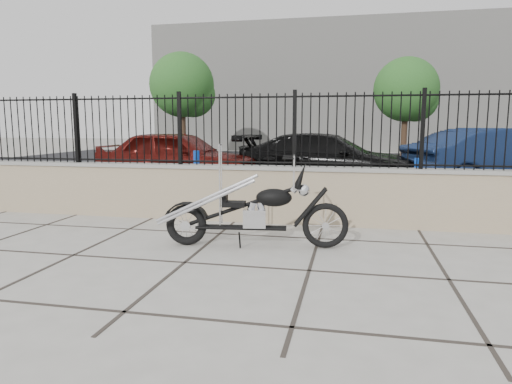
{
  "coord_description": "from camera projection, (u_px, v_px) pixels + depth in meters",
  "views": [
    {
      "loc": [
        1.94,
        -5.02,
        1.65
      ],
      "look_at": [
        0.63,
        1.18,
        0.71
      ],
      "focal_mm": 32.0,
      "sensor_mm": 36.0,
      "label": 1
    }
  ],
  "objects": [
    {
      "name": "chopper_motorcycle",
      "position": [
        251.0,
        195.0,
        6.12
      ],
      "size": [
        2.4,
        0.7,
        1.42
      ],
      "primitive_type": null,
      "rotation": [
        0.0,
        0.0,
        0.12
      ],
      "color": "black",
      "rests_on": "ground_plane"
    },
    {
      "name": "retaining_wall",
      "position": [
        236.0,
        193.0,
        7.85
      ],
      "size": [
        14.0,
        0.36,
        0.96
      ],
      "primitive_type": "cube",
      "color": "gray",
      "rests_on": "ground_plane"
    },
    {
      "name": "ground_plane",
      "position": [
        185.0,
        263.0,
        5.5
      ],
      "size": [
        90.0,
        90.0,
        0.0
      ],
      "primitive_type": "plane",
      "color": "#99968E",
      "rests_on": "ground"
    },
    {
      "name": "tree_left",
      "position": [
        182.0,
        82.0,
        22.12
      ],
      "size": [
        3.12,
        3.12,
        5.27
      ],
      "rotation": [
        0.0,
        0.0,
        0.4
      ],
      "color": "#382619",
      "rests_on": "ground_plane"
    },
    {
      "name": "parking_lot",
      "position": [
        301.0,
        168.0,
        17.6
      ],
      "size": [
        30.0,
        30.0,
        0.0
      ],
      "primitive_type": "plane",
      "color": "black",
      "rests_on": "ground"
    },
    {
      "name": "bollard_b",
      "position": [
        416.0,
        181.0,
        9.52
      ],
      "size": [
        0.12,
        0.12,
        0.96
      ],
      "primitive_type": "cylinder",
      "rotation": [
        0.0,
        0.0,
        0.03
      ],
      "color": "#0C1FBA",
      "rests_on": "ground_plane"
    },
    {
      "name": "iron_fence",
      "position": [
        236.0,
        130.0,
        7.69
      ],
      "size": [
        14.0,
        0.08,
        1.2
      ],
      "primitive_type": "cube",
      "color": "black",
      "rests_on": "retaining_wall"
    },
    {
      "name": "tree_right",
      "position": [
        406.0,
        87.0,
        19.71
      ],
      "size": [
        2.77,
        2.77,
        4.68
      ],
      "rotation": [
        0.0,
        0.0,
        -0.14
      ],
      "color": "#382619",
      "rests_on": "ground_plane"
    },
    {
      "name": "car_black",
      "position": [
        328.0,
        160.0,
        12.15
      ],
      "size": [
        5.08,
        2.54,
        1.42
      ],
      "primitive_type": "imported",
      "rotation": [
        0.0,
        0.0,
        1.46
      ],
      "color": "black",
      "rests_on": "parking_lot"
    },
    {
      "name": "bollard_a",
      "position": [
        197.0,
        176.0,
        9.87
      ],
      "size": [
        0.14,
        0.14,
        1.09
      ],
      "primitive_type": "cylinder",
      "rotation": [
        0.0,
        0.0,
        -0.05
      ],
      "color": "blue",
      "rests_on": "ground_plane"
    },
    {
      "name": "car_red",
      "position": [
        178.0,
        158.0,
        12.31
      ],
      "size": [
        4.57,
        2.09,
        1.52
      ],
      "primitive_type": "imported",
      "rotation": [
        0.0,
        0.0,
        1.5
      ],
      "color": "#4B0E0A",
      "rests_on": "parking_lot"
    },
    {
      "name": "background_building",
      "position": [
        325.0,
        89.0,
        30.56
      ],
      "size": [
        22.0,
        6.0,
        8.0
      ],
      "primitive_type": "cube",
      "color": "beige",
      "rests_on": "ground_plane"
    },
    {
      "name": "car_blue",
      "position": [
        498.0,
        159.0,
        11.74
      ],
      "size": [
        5.01,
        3.36,
        1.56
      ],
      "primitive_type": "imported",
      "rotation": [
        0.0,
        0.0,
        1.97
      ],
      "color": "#111F40",
      "rests_on": "parking_lot"
    }
  ]
}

